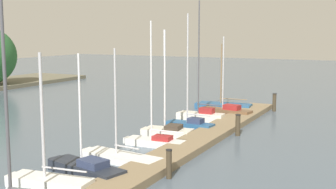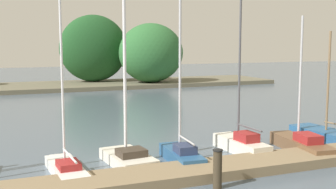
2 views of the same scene
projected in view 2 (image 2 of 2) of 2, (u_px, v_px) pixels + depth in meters
dock_pier at (62, 188)px, 12.73m from camera, size 29.03×1.80×0.35m
sailboat_5 at (66, 166)px, 14.59m from camera, size 1.10×3.38×6.45m
sailboat_6 at (127, 154)px, 15.85m from camera, size 1.57×3.04×6.02m
sailboat_7 at (181, 152)px, 16.08m from camera, size 1.12×3.15×6.97m
sailboat_8 at (240, 141)px, 17.59m from camera, size 1.03×3.28×7.91m
sailboat_9 at (300, 143)px, 17.66m from camera, size 1.49×4.01×5.59m
sailboat_10 at (328, 135)px, 19.55m from camera, size 1.68×4.39×5.02m
mooring_piling_2 at (218, 169)px, 13.17m from camera, size 0.32×0.32×1.24m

